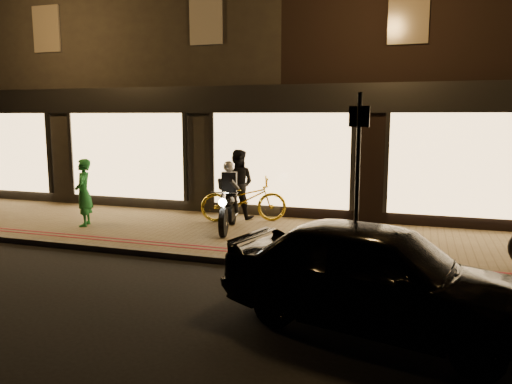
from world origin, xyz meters
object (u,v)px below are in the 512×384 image
at_px(person_green, 84,193).
at_px(parked_car, 378,274).
at_px(motorcycle, 228,204).
at_px(bicycle_gold, 244,199).
at_px(sign_post, 358,171).

distance_m(person_green, parked_car, 7.91).
xyz_separation_m(person_green, parked_car, (7.12, -3.45, -0.22)).
xyz_separation_m(motorcycle, bicycle_gold, (0.02, 0.99, -0.06)).
distance_m(sign_post, bicycle_gold, 4.43).
bearing_deg(person_green, motorcycle, 76.82).
relative_size(sign_post, bicycle_gold, 1.41).
height_order(motorcycle, person_green, person_green).
height_order(person_green, parked_car, person_green).
relative_size(motorcycle, bicycle_gold, 0.90).
xyz_separation_m(sign_post, person_green, (-6.56, 1.27, -0.87)).
xyz_separation_m(sign_post, bicycle_gold, (-3.11, 2.94, -1.12)).
bearing_deg(motorcycle, bicycle_gold, 76.50).
bearing_deg(person_green, parked_car, 39.81).
height_order(bicycle_gold, parked_car, parked_car).
bearing_deg(parked_car, person_green, 78.59).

